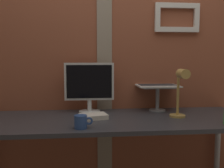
# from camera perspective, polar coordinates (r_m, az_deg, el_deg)

# --- Properties ---
(brick_wall_back) EXTENTS (3.48, 0.16, 2.43)m
(brick_wall_back) POSITION_cam_1_polar(r_m,az_deg,el_deg) (2.24, 2.07, 5.90)
(brick_wall_back) COLOR brown
(brick_wall_back) RESTS_ON ground_plane
(desk) EXTENTS (2.13, 0.71, 0.77)m
(desk) POSITION_cam_1_polar(r_m,az_deg,el_deg) (1.88, 0.30, -10.02)
(desk) COLOR #333338
(desk) RESTS_ON ground_plane
(monitor) EXTENTS (0.41, 0.18, 0.42)m
(monitor) POSITION_cam_1_polar(r_m,az_deg,el_deg) (2.04, -5.31, -0.03)
(monitor) COLOR silver
(monitor) RESTS_ON desk
(laptop_stand) EXTENTS (0.28, 0.22, 0.21)m
(laptop_stand) POSITION_cam_1_polar(r_m,az_deg,el_deg) (2.14, 10.56, -2.40)
(laptop_stand) COLOR gray
(laptop_stand) RESTS_ON desk
(laptop) EXTENTS (0.35, 0.32, 0.21)m
(laptop) POSITION_cam_1_polar(r_m,az_deg,el_deg) (2.20, 10.11, 0.95)
(laptop) COLOR silver
(laptop) RESTS_ON laptop_stand
(desk_lamp) EXTENTS (0.12, 0.20, 0.37)m
(desk_lamp) POSITION_cam_1_polar(r_m,az_deg,el_deg) (1.89, 15.72, -0.87)
(desk_lamp) COLOR tan
(desk_lamp) RESTS_ON desk
(coffee_mug) EXTENTS (0.12, 0.08, 0.09)m
(coffee_mug) POSITION_cam_1_polar(r_m,az_deg,el_deg) (1.60, -7.22, -8.73)
(coffee_mug) COLOR #2D4C8C
(coffee_mug) RESTS_ON desk
(paper_clutter_stack) EXTENTS (0.23, 0.18, 0.03)m
(paper_clutter_stack) POSITION_cam_1_polar(r_m,az_deg,el_deg) (1.85, -4.39, -7.53)
(paper_clutter_stack) COLOR silver
(paper_clutter_stack) RESTS_ON desk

